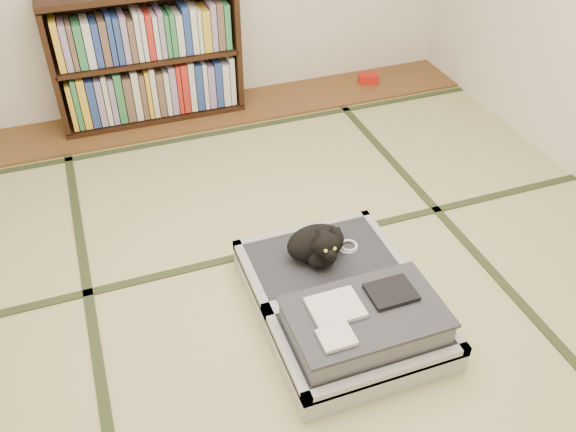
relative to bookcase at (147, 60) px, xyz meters
name	(u,v)px	position (x,y,z in m)	size (l,w,h in m)	color
floor	(303,298)	(0.35, -2.07, -0.45)	(4.50, 4.50, 0.00)	tan
wood_strip	(206,113)	(0.35, -0.07, -0.44)	(4.00, 0.50, 0.02)	brown
red_item	(368,78)	(1.69, -0.04, -0.40)	(0.15, 0.09, 0.07)	red
room_shell	(309,5)	(0.35, -2.07, 1.01)	(4.50, 4.50, 4.50)	white
tatami_borders	(271,237)	(0.35, -1.58, -0.45)	(4.00, 4.50, 0.01)	#2D381E
bookcase	(147,60)	(0.00, 0.00, 0.00)	(1.27, 0.29, 0.92)	black
suitcase	(344,305)	(0.48, -2.27, -0.35)	(0.76, 1.02, 0.30)	#ADADB2
cat	(318,245)	(0.47, -1.98, -0.20)	(0.34, 0.34, 0.27)	black
cable_coil	(348,246)	(0.65, -1.95, -0.29)	(0.11, 0.11, 0.03)	white
hanger	(306,329)	(0.29, -2.27, -0.44)	(0.41, 0.30, 0.01)	black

